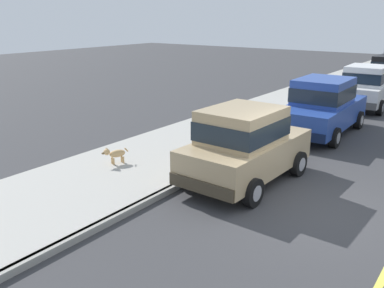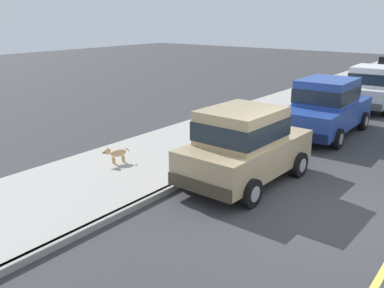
% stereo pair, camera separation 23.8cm
% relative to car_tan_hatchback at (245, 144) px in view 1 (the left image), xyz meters
% --- Properties ---
extents(ground_plane, '(80.00, 80.00, 0.00)m').
position_rel_car_tan_hatchback_xyz_m(ground_plane, '(2.13, -0.52, -0.98)').
color(ground_plane, '#38383A').
extents(curb, '(0.16, 64.00, 0.14)m').
position_rel_car_tan_hatchback_xyz_m(curb, '(-1.07, -0.52, -0.91)').
color(curb, gray).
rests_on(curb, ground).
extents(sidewalk, '(3.60, 64.00, 0.14)m').
position_rel_car_tan_hatchback_xyz_m(sidewalk, '(-2.87, -0.52, -0.91)').
color(sidewalk, '#A8A59E').
rests_on(sidewalk, ground).
extents(car_tan_hatchback, '(2.05, 3.85, 1.88)m').
position_rel_car_tan_hatchback_xyz_m(car_tan_hatchback, '(0.00, 0.00, 0.00)').
color(car_tan_hatchback, tan).
rests_on(car_tan_hatchback, ground).
extents(car_blue_sedan, '(2.09, 4.63, 1.92)m').
position_rel_car_tan_hatchback_xyz_m(car_blue_sedan, '(-0.04, 5.48, 0.01)').
color(car_blue_sedan, '#28479E').
rests_on(car_blue_sedan, ground).
extents(car_white_hatchback, '(2.05, 3.86, 1.88)m').
position_rel_car_tan_hatchback_xyz_m(car_white_hatchback, '(0.06, 10.65, 0.00)').
color(car_white_hatchback, white).
rests_on(car_white_hatchback, ground).
extents(dog_tan, '(0.38, 0.72, 0.49)m').
position_rel_car_tan_hatchback_xyz_m(dog_tan, '(-3.23, -1.20, -0.55)').
color(dog_tan, tan).
rests_on(dog_tan, sidewalk).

